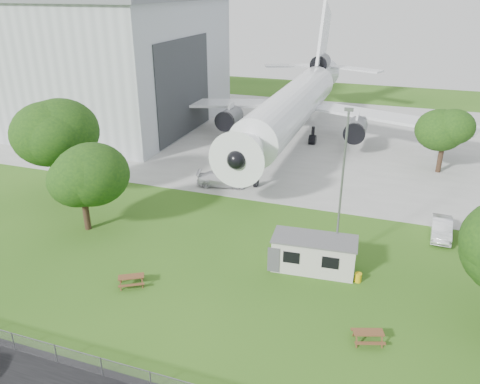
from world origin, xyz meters
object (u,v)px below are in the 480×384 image
(airliner, at_px, (295,102))
(picnic_east, at_px, (367,342))
(site_cabin, at_px, (314,254))
(picnic_west, at_px, (132,285))
(hangar, at_px, (68,58))

(airliner, xyz_separation_m, picnic_east, (13.41, -37.83, -5.27))
(airliner, bearing_deg, site_cabin, -74.17)
(picnic_west, bearing_deg, airliner, 54.98)
(site_cabin, bearing_deg, picnic_west, -151.66)
(hangar, relative_size, airliner, 0.90)
(hangar, height_order, picnic_west, hangar)
(airliner, xyz_separation_m, picnic_west, (-3.00, -37.40, -5.27))
(site_cabin, bearing_deg, picnic_east, -55.78)
(airliner, height_order, site_cabin, airliner)
(picnic_west, bearing_deg, picnic_east, -31.91)
(airliner, distance_m, picnic_west, 37.89)
(site_cabin, relative_size, picnic_west, 3.80)
(site_cabin, distance_m, picnic_east, 8.31)
(picnic_east, bearing_deg, airliner, 91.08)
(airliner, xyz_separation_m, site_cabin, (8.80, -31.04, -3.96))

